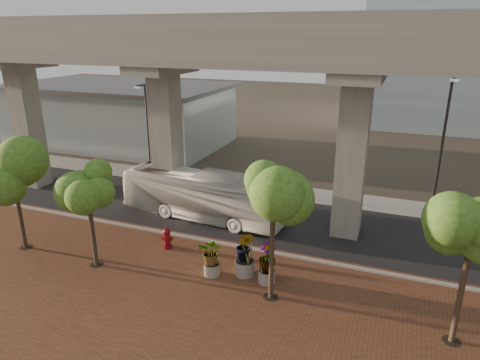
% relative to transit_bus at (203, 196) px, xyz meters
% --- Properties ---
extents(ground, '(160.00, 160.00, 0.00)m').
position_rel_transit_bus_xyz_m(ground, '(2.99, -1.05, -1.53)').
color(ground, '#353026').
rests_on(ground, ground).
extents(brick_plaza, '(70.00, 13.00, 0.06)m').
position_rel_transit_bus_xyz_m(brick_plaza, '(2.99, -9.05, -1.50)').
color(brick_plaza, brown).
rests_on(brick_plaza, ground).
extents(asphalt_road, '(90.00, 8.00, 0.04)m').
position_rel_transit_bus_xyz_m(asphalt_road, '(2.99, 0.95, -1.51)').
color(asphalt_road, black).
rests_on(asphalt_road, ground).
extents(curb_strip, '(70.00, 0.25, 0.16)m').
position_rel_transit_bus_xyz_m(curb_strip, '(2.99, -3.05, -1.45)').
color(curb_strip, '#9E9C93').
rests_on(curb_strip, ground).
extents(far_sidewalk, '(90.00, 3.00, 0.06)m').
position_rel_transit_bus_xyz_m(far_sidewalk, '(2.99, 6.45, -1.50)').
color(far_sidewalk, '#9E9C93').
rests_on(far_sidewalk, ground).
extents(transit_viaduct, '(72.00, 5.60, 12.40)m').
position_rel_transit_bus_xyz_m(transit_viaduct, '(2.99, 0.95, 5.75)').
color(transit_viaduct, gray).
rests_on(transit_viaduct, ground).
extents(station_pavilion, '(23.00, 13.00, 6.30)m').
position_rel_transit_bus_xyz_m(station_pavilion, '(-17.01, 14.95, 1.68)').
color(station_pavilion, '#A5B6BC').
rests_on(station_pavilion, ground).
extents(transit_bus, '(11.18, 3.51, 3.07)m').
position_rel_transit_bus_xyz_m(transit_bus, '(0.00, 0.00, 0.00)').
color(transit_bus, silver).
rests_on(transit_bus, ground).
extents(fire_hydrant, '(0.61, 0.55, 1.22)m').
position_rel_transit_bus_xyz_m(fire_hydrant, '(-0.03, -4.51, -0.89)').
color(fire_hydrant, maroon).
rests_on(fire_hydrant, ground).
extents(planter_front, '(1.78, 1.78, 1.95)m').
position_rel_transit_bus_xyz_m(planter_front, '(3.49, -6.21, -0.29)').
color(planter_front, '#A59D95').
rests_on(planter_front, ground).
extents(planter_right, '(1.97, 1.97, 2.11)m').
position_rel_transit_bus_xyz_m(planter_right, '(6.23, -5.87, -0.20)').
color(planter_right, gray).
rests_on(planter_right, ground).
extents(planter_left, '(2.15, 2.15, 2.36)m').
position_rel_transit_bus_xyz_m(planter_left, '(4.99, -5.59, -0.04)').
color(planter_left, '#9F9B8F').
rests_on(planter_left, ground).
extents(street_tree_far_west, '(4.04, 4.04, 6.40)m').
position_rel_transit_bus_xyz_m(street_tree_far_west, '(-7.45, -7.38, 3.06)').
color(street_tree_far_west, '#433326').
rests_on(street_tree_far_west, ground).
extents(street_tree_near_west, '(3.06, 3.06, 5.84)m').
position_rel_transit_bus_xyz_m(street_tree_near_west, '(-2.51, -7.49, 2.94)').
color(street_tree_near_west, '#433326').
rests_on(street_tree_near_west, ground).
extents(street_tree_near_east, '(3.44, 3.44, 6.72)m').
position_rel_transit_bus_xyz_m(street_tree_near_east, '(6.77, -6.98, 3.66)').
color(street_tree_near_east, '#433326').
rests_on(street_tree_near_east, ground).
extents(street_tree_far_east, '(3.31, 3.31, 6.14)m').
position_rel_transit_bus_xyz_m(street_tree_far_east, '(14.24, -7.24, 3.14)').
color(street_tree_far_east, '#433326').
rests_on(street_tree_far_east, ground).
extents(streetlamp_west, '(0.39, 1.13, 7.79)m').
position_rel_transit_bus_xyz_m(streetlamp_west, '(-6.87, 4.57, 3.02)').
color(streetlamp_west, '#323136').
rests_on(streetlamp_west, ground).
extents(streetlamp_east, '(0.45, 1.33, 9.16)m').
position_rel_transit_bus_xyz_m(streetlamp_east, '(13.81, 4.33, 3.81)').
color(streetlamp_east, '#292A2D').
rests_on(streetlamp_east, ground).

